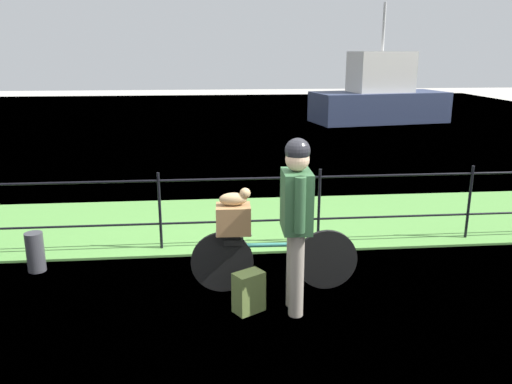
{
  "coord_description": "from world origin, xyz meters",
  "views": [
    {
      "loc": [
        -0.4,
        -4.32,
        2.42
      ],
      "look_at": [
        0.14,
        1.19,
        0.9
      ],
      "focal_mm": 35.92,
      "sensor_mm": 36.0,
      "label": 1
    }
  ],
  "objects_px": {
    "terrier_dog": "(236,198)",
    "mooring_bollard": "(35,252)",
    "wooden_crate": "(233,219)",
    "cyclist_person": "(296,211)",
    "bicycle_main": "(273,259)",
    "backpack_on_paving": "(249,292)",
    "moored_boat_near": "(379,97)"
  },
  "relations": [
    {
      "from": "terrier_dog",
      "to": "moored_boat_near",
      "type": "height_order",
      "value": "moored_boat_near"
    },
    {
      "from": "backpack_on_paving",
      "to": "moored_boat_near",
      "type": "distance_m",
      "value": 14.48
    },
    {
      "from": "terrier_dog",
      "to": "mooring_bollard",
      "type": "relative_size",
      "value": 0.69
    },
    {
      "from": "terrier_dog",
      "to": "mooring_bollard",
      "type": "xyz_separation_m",
      "value": [
        -2.24,
        0.72,
        -0.78
      ]
    },
    {
      "from": "terrier_dog",
      "to": "cyclist_person",
      "type": "relative_size",
      "value": 0.19
    },
    {
      "from": "wooden_crate",
      "to": "terrier_dog",
      "type": "xyz_separation_m",
      "value": [
        0.02,
        -0.0,
        0.22
      ]
    },
    {
      "from": "wooden_crate",
      "to": "moored_boat_near",
      "type": "distance_m",
      "value": 14.1
    },
    {
      "from": "moored_boat_near",
      "to": "mooring_bollard",
      "type": "bearing_deg",
      "value": -123.61
    },
    {
      "from": "wooden_crate",
      "to": "mooring_bollard",
      "type": "xyz_separation_m",
      "value": [
        -2.21,
        0.71,
        -0.56
      ]
    },
    {
      "from": "bicycle_main",
      "to": "moored_boat_near",
      "type": "relative_size",
      "value": 0.35
    },
    {
      "from": "wooden_crate",
      "to": "cyclist_person",
      "type": "relative_size",
      "value": 0.21
    },
    {
      "from": "moored_boat_near",
      "to": "backpack_on_paving",
      "type": "bearing_deg",
      "value": -113.31
    },
    {
      "from": "bicycle_main",
      "to": "wooden_crate",
      "type": "height_order",
      "value": "wooden_crate"
    },
    {
      "from": "bicycle_main",
      "to": "moored_boat_near",
      "type": "bearing_deg",
      "value": 67.06
    },
    {
      "from": "terrier_dog",
      "to": "backpack_on_paving",
      "type": "xyz_separation_m",
      "value": [
        0.09,
        -0.45,
        -0.81
      ]
    },
    {
      "from": "cyclist_person",
      "to": "backpack_on_paving",
      "type": "xyz_separation_m",
      "value": [
        -0.44,
        0.02,
        -0.8
      ]
    },
    {
      "from": "cyclist_person",
      "to": "moored_boat_near",
      "type": "xyz_separation_m",
      "value": [
        5.28,
        13.3,
        -0.13
      ]
    },
    {
      "from": "wooden_crate",
      "to": "cyclist_person",
      "type": "height_order",
      "value": "cyclist_person"
    },
    {
      "from": "moored_boat_near",
      "to": "terrier_dog",
      "type": "bearing_deg",
      "value": -114.38
    },
    {
      "from": "wooden_crate",
      "to": "moored_boat_near",
      "type": "xyz_separation_m",
      "value": [
        5.84,
        12.83,
        0.09
      ]
    },
    {
      "from": "bicycle_main",
      "to": "cyclist_person",
      "type": "relative_size",
      "value": 1.03
    },
    {
      "from": "bicycle_main",
      "to": "moored_boat_near",
      "type": "distance_m",
      "value": 13.96
    },
    {
      "from": "cyclist_person",
      "to": "bicycle_main",
      "type": "bearing_deg",
      "value": 108.7
    },
    {
      "from": "terrier_dog",
      "to": "mooring_bollard",
      "type": "height_order",
      "value": "terrier_dog"
    },
    {
      "from": "cyclist_person",
      "to": "wooden_crate",
      "type": "bearing_deg",
      "value": 139.81
    },
    {
      "from": "wooden_crate",
      "to": "bicycle_main",
      "type": "bearing_deg",
      "value": -2.06
    },
    {
      "from": "bicycle_main",
      "to": "cyclist_person",
      "type": "xyz_separation_m",
      "value": [
        0.15,
        -0.46,
        0.66
      ]
    },
    {
      "from": "backpack_on_paving",
      "to": "mooring_bollard",
      "type": "distance_m",
      "value": 2.61
    },
    {
      "from": "cyclist_person",
      "to": "moored_boat_near",
      "type": "distance_m",
      "value": 14.31
    },
    {
      "from": "bicycle_main",
      "to": "wooden_crate",
      "type": "bearing_deg",
      "value": 177.94
    },
    {
      "from": "moored_boat_near",
      "to": "bicycle_main",
      "type": "bearing_deg",
      "value": -112.94
    },
    {
      "from": "terrier_dog",
      "to": "backpack_on_paving",
      "type": "bearing_deg",
      "value": -78.65
    }
  ]
}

